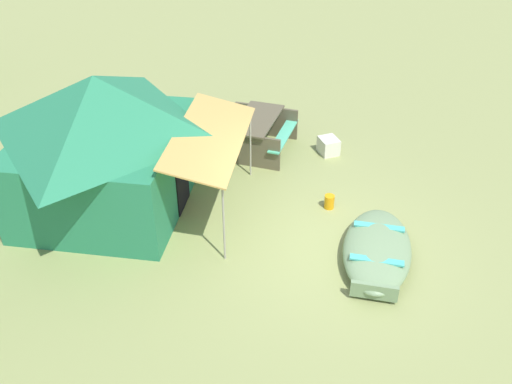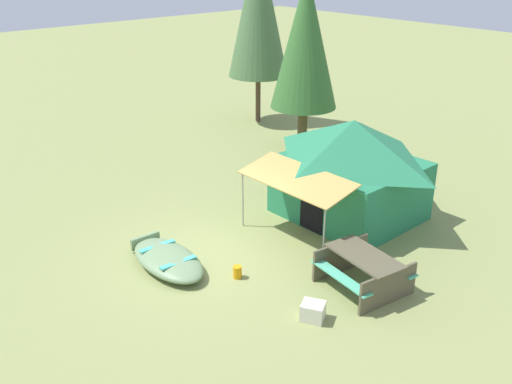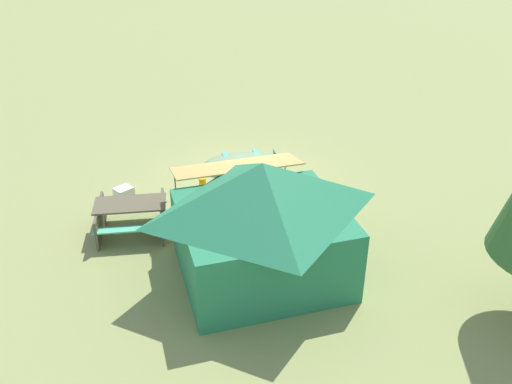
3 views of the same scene
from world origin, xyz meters
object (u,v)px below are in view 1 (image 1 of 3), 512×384
(cooler_box, at_px, (328,146))
(fuel_can, at_px, (329,202))
(picnic_table, at_px, (257,130))
(canvas_cabin_tent, at_px, (104,140))
(beached_rowboat, at_px, (377,250))

(cooler_box, distance_m, fuel_can, 2.17)
(picnic_table, height_order, cooler_box, picnic_table)
(picnic_table, xyz_separation_m, cooler_box, (0.10, -1.64, -0.31))
(canvas_cabin_tent, height_order, cooler_box, canvas_cabin_tent)
(canvas_cabin_tent, xyz_separation_m, fuel_can, (0.48, -4.28, -1.25))
(fuel_can, bearing_deg, beached_rowboat, -147.12)
(beached_rowboat, xyz_separation_m, fuel_can, (1.40, 0.91, -0.06))
(cooler_box, relative_size, fuel_can, 1.59)
(picnic_table, bearing_deg, fuel_can, -139.06)
(picnic_table, bearing_deg, cooler_box, -86.68)
(picnic_table, relative_size, fuel_can, 6.70)
(canvas_cabin_tent, height_order, fuel_can, canvas_cabin_tent)
(fuel_can, bearing_deg, canvas_cabin_tent, 96.34)
(beached_rowboat, height_order, cooler_box, beached_rowboat)
(beached_rowboat, xyz_separation_m, cooler_box, (3.56, 1.06, -0.01))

